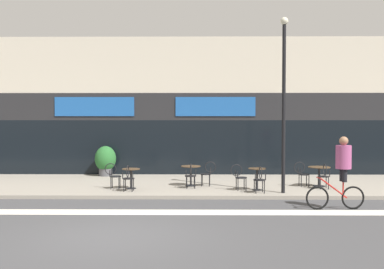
# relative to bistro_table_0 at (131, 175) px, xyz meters

# --- Properties ---
(ground_plane) EXTENTS (120.00, 120.00, 0.00)m
(ground_plane) POSITION_rel_bistro_table_0_xyz_m (0.47, -5.92, -0.62)
(ground_plane) COLOR #424244
(sidewalk_slab) EXTENTS (40.00, 5.50, 0.12)m
(sidewalk_slab) POSITION_rel_bistro_table_0_xyz_m (0.47, 1.33, -0.56)
(sidewalk_slab) COLOR gray
(sidewalk_slab) RESTS_ON ground
(storefront_facade) EXTENTS (40.00, 4.06, 6.19)m
(storefront_facade) POSITION_rel_bistro_table_0_xyz_m (0.47, 6.05, 2.46)
(storefront_facade) COLOR beige
(storefront_facade) RESTS_ON ground
(bike_lane_stripe) EXTENTS (36.00, 0.70, 0.01)m
(bike_lane_stripe) POSITION_rel_bistro_table_0_xyz_m (0.47, -3.39, -0.62)
(bike_lane_stripe) COLOR silver
(bike_lane_stripe) RESTS_ON ground
(bistro_table_0) EXTENTS (0.63, 0.63, 0.71)m
(bistro_table_0) POSITION_rel_bistro_table_0_xyz_m (0.00, 0.00, 0.00)
(bistro_table_0) COLOR black
(bistro_table_0) RESTS_ON sidewalk_slab
(bistro_table_1) EXTENTS (0.73, 0.73, 0.74)m
(bistro_table_1) POSITION_rel_bistro_table_0_xyz_m (2.10, 0.69, 0.03)
(bistro_table_1) COLOR black
(bistro_table_1) RESTS_ON sidewalk_slab
(bistro_table_2) EXTENTS (0.60, 0.60, 0.76)m
(bistro_table_2) POSITION_rel_bistro_table_0_xyz_m (4.40, -0.29, 0.03)
(bistro_table_2) COLOR black
(bistro_table_2) RESTS_ON sidewalk_slab
(bistro_table_3) EXTENTS (0.80, 0.80, 0.72)m
(bistro_table_3) POSITION_rel_bistro_table_0_xyz_m (6.77, 0.61, 0.02)
(bistro_table_3) COLOR black
(bistro_table_3) RESTS_ON sidewalk_slab
(cafe_chair_0_near) EXTENTS (0.41, 0.58, 0.90)m
(cafe_chair_0_near) POSITION_rel_bistro_table_0_xyz_m (-0.00, -0.63, 0.02)
(cafe_chair_0_near) COLOR black
(cafe_chair_0_near) RESTS_ON sidewalk_slab
(cafe_chair_0_side) EXTENTS (0.58, 0.41, 0.90)m
(cafe_chair_0_side) POSITION_rel_bistro_table_0_xyz_m (-0.63, -0.00, 0.02)
(cafe_chair_0_side) COLOR black
(cafe_chair_0_side) RESTS_ON sidewalk_slab
(cafe_chair_1_near) EXTENTS (0.43, 0.59, 0.90)m
(cafe_chair_1_near) POSITION_rel_bistro_table_0_xyz_m (2.10, 0.07, 0.02)
(cafe_chair_1_near) COLOR black
(cafe_chair_1_near) RESTS_ON sidewalk_slab
(cafe_chair_1_side) EXTENTS (0.59, 0.43, 0.90)m
(cafe_chair_1_side) POSITION_rel_bistro_table_0_xyz_m (2.72, 0.69, 0.02)
(cafe_chair_1_side) COLOR black
(cafe_chair_1_side) RESTS_ON sidewalk_slab
(cafe_chair_2_near) EXTENTS (0.43, 0.59, 0.90)m
(cafe_chair_2_near) POSITION_rel_bistro_table_0_xyz_m (4.40, -0.92, 0.02)
(cafe_chair_2_near) COLOR black
(cafe_chair_2_near) RESTS_ON sidewalk_slab
(cafe_chair_2_side) EXTENTS (0.60, 0.45, 0.90)m
(cafe_chair_2_side) POSITION_rel_bistro_table_0_xyz_m (3.77, -0.30, 0.02)
(cafe_chair_2_side) COLOR black
(cafe_chair_2_side) RESTS_ON sidewalk_slab
(cafe_chair_3_near) EXTENTS (0.40, 0.57, 0.90)m
(cafe_chair_3_near) POSITION_rel_bistro_table_0_xyz_m (6.77, -0.02, 0.02)
(cafe_chair_3_near) COLOR black
(cafe_chair_3_near) RESTS_ON sidewalk_slab
(cafe_chair_3_side) EXTENTS (0.59, 0.42, 0.90)m
(cafe_chair_3_side) POSITION_rel_bistro_table_0_xyz_m (6.15, 0.60, 0.02)
(cafe_chair_3_side) COLOR black
(cafe_chair_3_side) RESTS_ON sidewalk_slab
(planter_pot) EXTENTS (0.91, 0.91, 1.29)m
(planter_pot) POSITION_rel_bistro_table_0_xyz_m (-1.62, 3.54, 0.18)
(planter_pot) COLOR #4C4C51
(planter_pot) RESTS_ON sidewalk_slab
(lamp_post) EXTENTS (0.26, 0.26, 5.80)m
(lamp_post) POSITION_rel_bistro_table_0_xyz_m (5.19, -0.83, 2.81)
(lamp_post) COLOR black
(lamp_post) RESTS_ON sidewalk_slab
(cyclist_0) EXTENTS (1.70, 0.51, 2.08)m
(cyclist_0) POSITION_rel_bistro_table_0_xyz_m (6.44, -2.95, 0.59)
(cyclist_0) COLOR black
(cyclist_0) RESTS_ON ground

